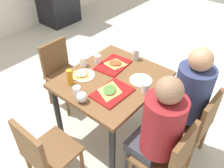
% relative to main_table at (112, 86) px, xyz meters
% --- Properties ---
extents(ground_plane, '(10.00, 10.00, 0.02)m').
position_rel_main_table_xyz_m(ground_plane, '(0.00, 0.00, -0.66)').
color(ground_plane, beige).
extents(main_table, '(1.01, 0.88, 0.76)m').
position_rel_main_table_xyz_m(main_table, '(0.00, 0.00, 0.00)').
color(main_table, brown).
rests_on(main_table, ground_plane).
extents(chair_near_left, '(0.40, 0.40, 0.84)m').
position_rel_main_table_xyz_m(chair_near_left, '(-0.25, -0.82, -0.16)').
color(chair_near_left, brown).
rests_on(chair_near_left, ground_plane).
extents(chair_near_right, '(0.40, 0.40, 0.84)m').
position_rel_main_table_xyz_m(chair_near_right, '(0.25, -0.82, -0.16)').
color(chair_near_right, brown).
rests_on(chair_near_right, ground_plane).
extents(chair_far_side, '(0.40, 0.40, 0.84)m').
position_rel_main_table_xyz_m(chair_far_side, '(0.00, 0.82, -0.16)').
color(chair_far_side, brown).
rests_on(chair_far_side, ground_plane).
extents(chair_left_end, '(0.40, 0.40, 0.84)m').
position_rel_main_table_xyz_m(chair_left_end, '(-0.89, 0.00, -0.16)').
color(chair_left_end, brown).
rests_on(chair_left_end, ground_plane).
extents(person_in_red, '(0.32, 0.42, 1.25)m').
position_rel_main_table_xyz_m(person_in_red, '(-0.25, -0.68, 0.08)').
color(person_in_red, '#383842').
rests_on(person_in_red, ground_plane).
extents(person_in_brown_jacket, '(0.32, 0.42, 1.25)m').
position_rel_main_table_xyz_m(person_in_brown_jacket, '(0.25, -0.68, 0.08)').
color(person_in_brown_jacket, '#383842').
rests_on(person_in_brown_jacket, ground_plane).
extents(tray_red_near, '(0.37, 0.27, 0.02)m').
position_rel_main_table_xyz_m(tray_red_near, '(-0.18, -0.15, 0.11)').
color(tray_red_near, '#B21414').
rests_on(tray_red_near, main_table).
extents(tray_red_far, '(0.38, 0.29, 0.02)m').
position_rel_main_table_xyz_m(tray_red_far, '(0.18, 0.13, 0.11)').
color(tray_red_far, '#B21414').
rests_on(tray_red_far, main_table).
extents(paper_plate_center, '(0.22, 0.22, 0.01)m').
position_rel_main_table_xyz_m(paper_plate_center, '(-0.15, 0.24, 0.11)').
color(paper_plate_center, white).
rests_on(paper_plate_center, main_table).
extents(paper_plate_near_edge, '(0.22, 0.22, 0.01)m').
position_rel_main_table_xyz_m(paper_plate_near_edge, '(0.15, -0.24, 0.11)').
color(paper_plate_near_edge, white).
rests_on(paper_plate_near_edge, main_table).
extents(pizza_slice_a, '(0.28, 0.26, 0.02)m').
position_rel_main_table_xyz_m(pizza_slice_a, '(-0.18, -0.13, 0.13)').
color(pizza_slice_a, tan).
rests_on(pizza_slice_a, tray_red_near).
extents(pizza_slice_b, '(0.24, 0.24, 0.02)m').
position_rel_main_table_xyz_m(pizza_slice_b, '(0.20, 0.12, 0.13)').
color(pizza_slice_b, tan).
rests_on(pizza_slice_b, tray_red_far).
extents(pizza_slice_c, '(0.16, 0.17, 0.02)m').
position_rel_main_table_xyz_m(pizza_slice_c, '(-0.17, 0.26, 0.12)').
color(pizza_slice_c, '#C68C47').
rests_on(pizza_slice_c, paper_plate_center).
extents(plastic_cup_a, '(0.07, 0.07, 0.10)m').
position_rel_main_table_xyz_m(plastic_cup_a, '(-0.03, 0.37, 0.16)').
color(plastic_cup_a, white).
rests_on(plastic_cup_a, main_table).
extents(plastic_cup_b, '(0.07, 0.07, 0.10)m').
position_rel_main_table_xyz_m(plastic_cup_b, '(0.03, -0.37, 0.16)').
color(plastic_cup_b, white).
rests_on(plastic_cup_b, main_table).
extents(plastic_cup_c, '(0.07, 0.07, 0.10)m').
position_rel_main_table_xyz_m(plastic_cup_c, '(-0.40, 0.07, 0.16)').
color(plastic_cup_c, white).
rests_on(plastic_cup_c, main_table).
extents(plastic_cup_d, '(0.07, 0.07, 0.10)m').
position_rel_main_table_xyz_m(plastic_cup_d, '(0.10, 0.29, 0.16)').
color(plastic_cup_d, white).
rests_on(plastic_cup_d, main_table).
extents(soda_can, '(0.07, 0.07, 0.12)m').
position_rel_main_table_xyz_m(soda_can, '(0.43, 0.02, 0.17)').
color(soda_can, '#B7BCC6').
rests_on(soda_can, main_table).
extents(condiment_bottle, '(0.06, 0.06, 0.16)m').
position_rel_main_table_xyz_m(condiment_bottle, '(-0.33, 0.24, 0.19)').
color(condiment_bottle, orange).
rests_on(condiment_bottle, main_table).
extents(foil_bundle, '(0.10, 0.10, 0.10)m').
position_rel_main_table_xyz_m(foil_bundle, '(-0.43, -0.02, 0.16)').
color(foil_bundle, silver).
rests_on(foil_bundle, main_table).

